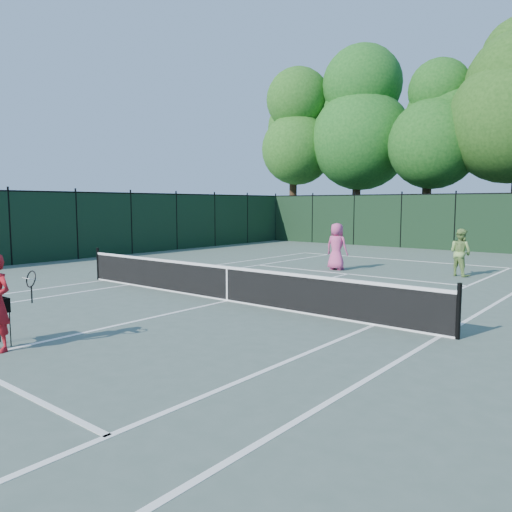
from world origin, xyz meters
The scene contains 16 objects.
ground centered at (0.00, 0.00, 0.00)m, with size 90.00×90.00×0.00m, color #4C5C51.
sideline_doubles_left centered at (-5.49, 0.00, 0.00)m, with size 0.10×23.77×0.01m, color white.
sideline_doubles_right centered at (5.49, 0.00, 0.00)m, with size 0.10×23.77×0.01m, color white.
sideline_singles_left centered at (-4.12, 0.00, 0.00)m, with size 0.10×23.77×0.01m, color white.
sideline_singles_right centered at (4.12, 0.00, 0.00)m, with size 0.10×23.77×0.01m, color white.
baseline_far centered at (0.00, 11.88, 0.00)m, with size 10.97×0.10×0.01m, color white.
service_line_far centered at (0.00, 6.40, 0.00)m, with size 8.23×0.10×0.01m, color white.
center_service_line centered at (0.00, 0.00, 0.00)m, with size 0.10×12.80×0.01m, color white.
tennis_net centered at (0.00, 0.00, 0.48)m, with size 11.69×0.09×1.06m.
fence_far centered at (0.00, 18.00, 1.50)m, with size 24.00×0.05×3.00m, color black.
fence_left centered at (-12.00, 0.00, 1.50)m, with size 0.05×36.00×3.00m, color black.
tree_0 centered at (-13.00, 21.50, 8.16)m, with size 6.40×6.40×13.14m.
tree_1 centered at (-8.00, 22.00, 8.69)m, with size 6.80×6.80×13.98m.
tree_2 centered at (-3.00, 21.80, 7.73)m, with size 6.00×6.00×12.40m.
player_pink centered at (-0.91, 7.14, 0.89)m, with size 0.87×0.57×1.78m.
player_green centered at (3.24, 8.43, 0.83)m, with size 0.98×0.89×1.65m.
Camera 1 is at (8.62, -9.39, 2.51)m, focal length 35.00 mm.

